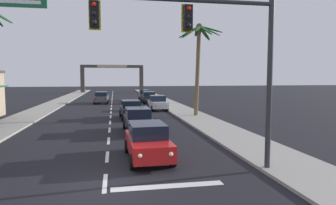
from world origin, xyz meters
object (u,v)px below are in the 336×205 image
(sedan_parked_mid_kerb, at_px, (158,103))
(sedan_parked_nearest_kerb, at_px, (145,95))
(sedan_lead_at_stop_bar, at_px, (148,141))
(sedan_oncoming_far, at_px, (102,97))
(sedan_fifth_in_queue, at_px, (131,109))
(sedan_third_in_queue, at_px, (138,120))
(sedan_parked_far_kerb, at_px, (149,97))
(palm_right_second, at_px, (199,50))
(town_gateway_arch, at_px, (112,75))
(traffic_signal_mast, at_px, (193,39))

(sedan_parked_mid_kerb, bearing_deg, sedan_parked_nearest_kerb, 90.13)
(sedan_lead_at_stop_bar, height_order, sedan_oncoming_far, same)
(sedan_oncoming_far, height_order, sedan_parked_mid_kerb, same)
(sedan_lead_at_stop_bar, relative_size, sedan_fifth_in_queue, 1.00)
(sedan_third_in_queue, distance_m, sedan_parked_far_kerb, 22.40)
(sedan_parked_nearest_kerb, height_order, sedan_parked_mid_kerb, same)
(sedan_fifth_in_queue, xyz_separation_m, sedan_parked_mid_kerb, (3.44, 6.58, 0.00))
(sedan_parked_nearest_kerb, bearing_deg, sedan_lead_at_stop_bar, -95.66)
(sedan_fifth_in_queue, distance_m, sedan_parked_far_kerb, 15.69)
(sedan_third_in_queue, relative_size, palm_right_second, 0.51)
(sedan_parked_nearest_kerb, height_order, town_gateway_arch, town_gateway_arch)
(sedan_fifth_in_queue, xyz_separation_m, sedan_parked_nearest_kerb, (3.41, 20.58, 0.00))
(sedan_oncoming_far, bearing_deg, town_gateway_arch, 87.22)
(sedan_parked_mid_kerb, distance_m, sedan_parked_far_kerb, 8.73)
(sedan_lead_at_stop_bar, bearing_deg, traffic_signal_mast, -60.62)
(sedan_third_in_queue, xyz_separation_m, sedan_oncoming_far, (-3.41, 23.29, 0.00))
(sedan_fifth_in_queue, relative_size, sedan_parked_mid_kerb, 1.01)
(sedan_parked_nearest_kerb, xyz_separation_m, town_gateway_arch, (-5.28, 25.18, 3.48))
(palm_right_second, relative_size, town_gateway_arch, 0.60)
(traffic_signal_mast, xyz_separation_m, sedan_parked_nearest_kerb, (1.93, 36.88, -4.43))
(sedan_lead_at_stop_bar, height_order, sedan_parked_mid_kerb, same)
(sedan_parked_nearest_kerb, bearing_deg, sedan_parked_far_kerb, -89.72)
(sedan_third_in_queue, bearing_deg, sedan_lead_at_stop_bar, -90.85)
(sedan_third_in_queue, bearing_deg, palm_right_second, 47.98)
(traffic_signal_mast, bearing_deg, sedan_lead_at_stop_bar, 119.38)
(town_gateway_arch, bearing_deg, sedan_parked_far_kerb, -80.11)
(traffic_signal_mast, relative_size, palm_right_second, 1.17)
(palm_right_second, bearing_deg, sedan_parked_mid_kerb, 115.21)
(sedan_oncoming_far, xyz_separation_m, palm_right_second, (9.74, -16.26, 5.48))
(sedan_third_in_queue, xyz_separation_m, town_gateway_arch, (-1.99, 52.60, 3.48))
(traffic_signal_mast, relative_size, sedan_oncoming_far, 2.30)
(sedan_fifth_in_queue, bearing_deg, sedan_oncoming_far, 101.32)
(sedan_parked_far_kerb, height_order, town_gateway_arch, town_gateway_arch)
(traffic_signal_mast, relative_size, sedan_parked_far_kerb, 2.34)
(sedan_lead_at_stop_bar, relative_size, sedan_parked_nearest_kerb, 1.00)
(sedan_third_in_queue, xyz_separation_m, palm_right_second, (6.34, 7.03, 5.48))
(sedan_parked_mid_kerb, height_order, town_gateway_arch, town_gateway_arch)
(sedan_parked_mid_kerb, bearing_deg, sedan_lead_at_stop_bar, -99.60)
(traffic_signal_mast, relative_size, sedan_third_in_queue, 2.32)
(town_gateway_arch, bearing_deg, sedan_parked_mid_kerb, -82.28)
(sedan_oncoming_far, relative_size, town_gateway_arch, 0.30)
(sedan_lead_at_stop_bar, xyz_separation_m, palm_right_second, (6.44, 13.88, 5.48))
(sedan_third_in_queue, distance_m, sedan_parked_mid_kerb, 13.83)
(sedan_third_in_queue, relative_size, sedan_oncoming_far, 0.99)
(sedan_parked_mid_kerb, height_order, palm_right_second, palm_right_second)
(traffic_signal_mast, height_order, sedan_parked_far_kerb, traffic_signal_mast)
(sedan_fifth_in_queue, bearing_deg, sedan_parked_far_kerb, 77.35)
(palm_right_second, bearing_deg, sedan_lead_at_stop_bar, -114.89)
(sedan_parked_nearest_kerb, relative_size, sedan_parked_mid_kerb, 1.00)
(sedan_oncoming_far, distance_m, town_gateway_arch, 29.55)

